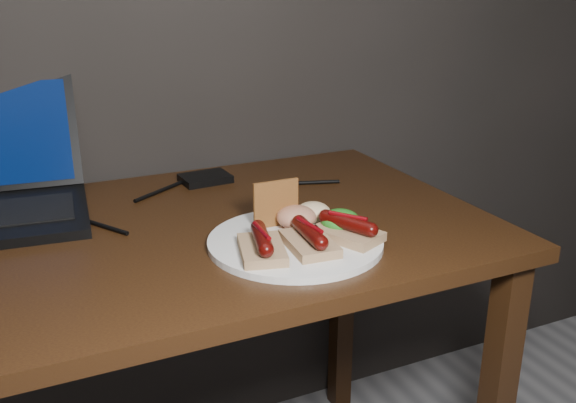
{
  "coord_description": "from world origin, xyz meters",
  "views": [
    {
      "loc": [
        -0.15,
        0.31,
        1.2
      ],
      "look_at": [
        0.29,
        1.26,
        0.82
      ],
      "focal_mm": 40.0,
      "sensor_mm": 36.0,
      "label": 1
    }
  ],
  "objects": [
    {
      "name": "desk",
      "position": [
        0.0,
        1.38,
        0.66
      ],
      "size": [
        1.4,
        0.7,
        0.75
      ],
      "color": "#36210D",
      "rests_on": "ground"
    },
    {
      "name": "hard_drive",
      "position": [
        0.26,
        1.63,
        0.76
      ],
      "size": [
        0.11,
        0.08,
        0.02
      ],
      "primitive_type": "cube",
      "rotation": [
        0.0,
        0.0,
        0.07
      ],
      "color": "black",
      "rests_on": "desk"
    },
    {
      "name": "desk_cables",
      "position": [
        0.02,
        1.51,
        0.75
      ],
      "size": [
        1.02,
        0.33,
        0.01
      ],
      "color": "black",
      "rests_on": "desk"
    },
    {
      "name": "plate",
      "position": [
        0.29,
        1.23,
        0.76
      ],
      "size": [
        0.39,
        0.39,
        0.01
      ],
      "primitive_type": "cylinder",
      "rotation": [
        0.0,
        0.0,
        -0.37
      ],
      "color": "white",
      "rests_on": "desk"
    },
    {
      "name": "bread_sausage_left",
      "position": [
        0.21,
        1.19,
        0.78
      ],
      "size": [
        0.1,
        0.13,
        0.04
      ],
      "color": "tan",
      "rests_on": "plate"
    },
    {
      "name": "bread_sausage_center",
      "position": [
        0.29,
        1.18,
        0.78
      ],
      "size": [
        0.08,
        0.12,
        0.04
      ],
      "color": "tan",
      "rests_on": "plate"
    },
    {
      "name": "bread_sausage_right",
      "position": [
        0.37,
        1.19,
        0.78
      ],
      "size": [
        0.11,
        0.13,
        0.04
      ],
      "color": "tan",
      "rests_on": "plate"
    },
    {
      "name": "crispbread",
      "position": [
        0.28,
        1.3,
        0.8
      ],
      "size": [
        0.08,
        0.01,
        0.08
      ],
      "primitive_type": "cube",
      "color": "#AB672F",
      "rests_on": "plate"
    },
    {
      "name": "salad_greens",
      "position": [
        0.38,
        1.23,
        0.78
      ],
      "size": [
        0.07,
        0.07,
        0.04
      ],
      "primitive_type": "ellipsoid",
      "color": "#206313",
      "rests_on": "plate"
    },
    {
      "name": "salsa_mound",
      "position": [
        0.31,
        1.27,
        0.78
      ],
      "size": [
        0.07,
        0.07,
        0.04
      ],
      "primitive_type": "ellipsoid",
      "color": "#9C170F",
      "rests_on": "plate"
    },
    {
      "name": "coleslaw_mound",
      "position": [
        0.35,
        1.29,
        0.78
      ],
      "size": [
        0.06,
        0.06,
        0.04
      ],
      "primitive_type": "ellipsoid",
      "color": "white",
      "rests_on": "plate"
    }
  ]
}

